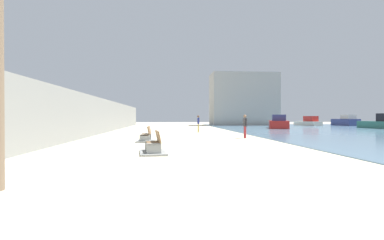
{
  "coord_description": "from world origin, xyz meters",
  "views": [
    {
      "loc": [
        -1.06,
        -8.57,
        1.59
      ],
      "look_at": [
        0.62,
        11.64,
        1.36
      ],
      "focal_mm": 28.0,
      "sensor_mm": 36.0,
      "label": 1
    }
  ],
  "objects_px": {
    "bench_near": "(153,148)",
    "bench_far": "(146,138)",
    "person_walking": "(198,122)",
    "boat_far_left": "(308,122)",
    "person_standing": "(245,124)",
    "boat_nearest": "(346,121)",
    "boat_outer": "(384,123)",
    "boat_distant": "(278,123)"
  },
  "relations": [
    {
      "from": "bench_near",
      "to": "bench_far",
      "type": "bearing_deg",
      "value": 96.91
    },
    {
      "from": "bench_near",
      "to": "person_walking",
      "type": "xyz_separation_m",
      "value": [
        3.71,
        16.92,
        0.78
      ]
    },
    {
      "from": "bench_far",
      "to": "person_walking",
      "type": "relative_size",
      "value": 1.22
    },
    {
      "from": "person_walking",
      "to": "boat_far_left",
      "type": "height_order",
      "value": "person_walking"
    },
    {
      "from": "person_standing",
      "to": "boat_nearest",
      "type": "bearing_deg",
      "value": 47.94
    },
    {
      "from": "bench_far",
      "to": "boat_far_left",
      "type": "height_order",
      "value": "boat_far_left"
    },
    {
      "from": "bench_far",
      "to": "boat_outer",
      "type": "distance_m",
      "value": 33.87
    },
    {
      "from": "bench_far",
      "to": "boat_outer",
      "type": "bearing_deg",
      "value": 30.41
    },
    {
      "from": "bench_far",
      "to": "boat_distant",
      "type": "bearing_deg",
      "value": 50.81
    },
    {
      "from": "boat_outer",
      "to": "bench_far",
      "type": "bearing_deg",
      "value": -149.59
    },
    {
      "from": "bench_near",
      "to": "boat_far_left",
      "type": "bearing_deg",
      "value": 56.02
    },
    {
      "from": "bench_near",
      "to": "boat_nearest",
      "type": "bearing_deg",
      "value": 49.24
    },
    {
      "from": "boat_far_left",
      "to": "boat_outer",
      "type": "distance_m",
      "value": 14.38
    },
    {
      "from": "boat_distant",
      "to": "boat_outer",
      "type": "distance_m",
      "value": 13.22
    },
    {
      "from": "person_standing",
      "to": "boat_distant",
      "type": "bearing_deg",
      "value": 62.28
    },
    {
      "from": "person_walking",
      "to": "person_standing",
      "type": "relative_size",
      "value": 1.0
    },
    {
      "from": "boat_outer",
      "to": "boat_nearest",
      "type": "height_order",
      "value": "boat_outer"
    },
    {
      "from": "bench_near",
      "to": "bench_far",
      "type": "relative_size",
      "value": 1.04
    },
    {
      "from": "boat_outer",
      "to": "boat_distant",
      "type": "bearing_deg",
      "value": 167.54
    },
    {
      "from": "bench_near",
      "to": "boat_outer",
      "type": "distance_m",
      "value": 36.81
    },
    {
      "from": "person_standing",
      "to": "boat_far_left",
      "type": "bearing_deg",
      "value": 56.7
    },
    {
      "from": "person_standing",
      "to": "boat_distant",
      "type": "relative_size",
      "value": 0.26
    },
    {
      "from": "boat_nearest",
      "to": "bench_near",
      "type": "bearing_deg",
      "value": -130.76
    },
    {
      "from": "person_walking",
      "to": "person_standing",
      "type": "distance_m",
      "value": 8.69
    },
    {
      "from": "person_walking",
      "to": "boat_distant",
      "type": "height_order",
      "value": "boat_distant"
    },
    {
      "from": "bench_far",
      "to": "person_standing",
      "type": "bearing_deg",
      "value": 18.89
    },
    {
      "from": "bench_near",
      "to": "boat_nearest",
      "type": "height_order",
      "value": "boat_nearest"
    },
    {
      "from": "bench_near",
      "to": "boat_outer",
      "type": "bearing_deg",
      "value": 39.38
    },
    {
      "from": "boat_distant",
      "to": "boat_nearest",
      "type": "height_order",
      "value": "boat_nearest"
    },
    {
      "from": "boat_nearest",
      "to": "person_walking",
      "type": "bearing_deg",
      "value": -144.71
    },
    {
      "from": "bench_far",
      "to": "person_walking",
      "type": "xyz_separation_m",
      "value": [
        4.46,
        10.71,
        0.78
      ]
    },
    {
      "from": "boat_far_left",
      "to": "boat_outer",
      "type": "height_order",
      "value": "boat_outer"
    },
    {
      "from": "boat_distant",
      "to": "boat_nearest",
      "type": "relative_size",
      "value": 1.38
    },
    {
      "from": "boat_distant",
      "to": "person_standing",
      "type": "bearing_deg",
      "value": -117.72
    },
    {
      "from": "boat_distant",
      "to": "boat_far_left",
      "type": "relative_size",
      "value": 1.12
    },
    {
      "from": "boat_far_left",
      "to": "boat_nearest",
      "type": "distance_m",
      "value": 6.46
    },
    {
      "from": "boat_nearest",
      "to": "person_standing",
      "type": "bearing_deg",
      "value": -132.06
    },
    {
      "from": "bench_near",
      "to": "boat_nearest",
      "type": "distance_m",
      "value": 48.4
    },
    {
      "from": "boat_nearest",
      "to": "boat_far_left",
      "type": "bearing_deg",
      "value": 173.83
    },
    {
      "from": "person_standing",
      "to": "boat_distant",
      "type": "height_order",
      "value": "boat_distant"
    },
    {
      "from": "boat_far_left",
      "to": "boat_outer",
      "type": "relative_size",
      "value": 0.8
    },
    {
      "from": "person_walking",
      "to": "boat_nearest",
      "type": "relative_size",
      "value": 0.36
    }
  ]
}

